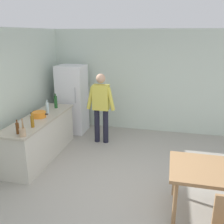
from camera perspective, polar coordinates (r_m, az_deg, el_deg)
ground_plane at (r=4.55m, az=3.12°, el=-17.21°), size 14.00×14.00×0.00m
wall_back at (r=6.83m, az=7.87°, el=6.86°), size 6.40×0.12×2.70m
kitchen_counter at (r=5.62m, az=-15.81°, el=-5.54°), size 0.64×2.20×0.90m
refrigerator at (r=6.81m, az=-8.96°, el=2.89°), size 0.70×0.67×1.80m
person at (r=5.98m, az=-2.51°, el=1.84°), size 0.70×0.22×1.70m
dining_table at (r=3.96m, az=23.31°, el=-12.92°), size 1.40×0.90×0.75m
cooking_pot at (r=5.47m, az=-16.20°, el=-0.55°), size 0.40×0.28×0.12m
utensil_jar at (r=4.55m, az=-19.65°, el=-4.26°), size 0.11×0.11×0.32m
bottle_water_clear at (r=5.69m, az=-14.47°, el=0.98°), size 0.07×0.07×0.30m
bottle_oil_amber at (r=4.91m, az=-17.65°, el=-2.03°), size 0.06×0.06×0.28m
bottle_beer_brown at (r=4.68m, az=-20.66°, el=-3.44°), size 0.06×0.06×0.26m
bottle_wine_green at (r=6.04m, az=-12.66°, el=2.26°), size 0.08×0.08×0.34m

